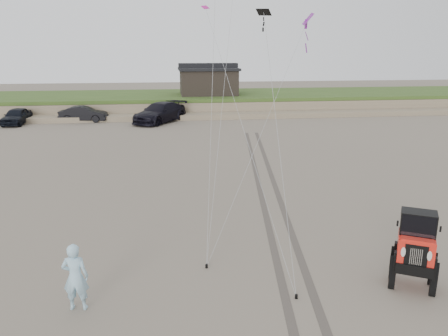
# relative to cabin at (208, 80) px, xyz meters

# --- Properties ---
(ground) EXTENTS (160.00, 160.00, 0.00)m
(ground) POSITION_rel_cabin_xyz_m (-2.00, -37.00, -3.24)
(ground) COLOR #6B6054
(ground) RESTS_ON ground
(dune_ridge) EXTENTS (160.00, 14.25, 1.73)m
(dune_ridge) POSITION_rel_cabin_xyz_m (-2.00, 0.50, -2.42)
(dune_ridge) COLOR #7A6B54
(dune_ridge) RESTS_ON ground
(cabin) EXTENTS (6.40, 5.40, 3.35)m
(cabin) POSITION_rel_cabin_xyz_m (0.00, 0.00, 0.00)
(cabin) COLOR black
(cabin) RESTS_ON dune_ridge
(truck_a) EXTENTS (1.93, 4.37, 1.46)m
(truck_a) POSITION_rel_cabin_xyz_m (-18.01, -7.24, -2.51)
(truck_a) COLOR black
(truck_a) RESTS_ON ground
(truck_b) EXTENTS (4.49, 1.97, 1.43)m
(truck_b) POSITION_rel_cabin_xyz_m (-12.29, -6.53, -2.52)
(truck_b) COLOR black
(truck_b) RESTS_ON ground
(truck_c) EXTENTS (5.60, 6.54, 1.80)m
(truck_c) POSITION_rel_cabin_xyz_m (-5.26, -7.88, -2.34)
(truck_c) COLOR black
(truck_c) RESTS_ON ground
(jeep) EXTENTS (4.13, 5.18, 1.78)m
(jeep) POSITION_rel_cabin_xyz_m (2.01, -38.02, -2.35)
(jeep) COLOR red
(jeep) RESTS_ON ground
(man) EXTENTS (0.70, 0.50, 1.83)m
(man) POSITION_rel_cabin_xyz_m (-7.16, -37.86, -2.32)
(man) COLOR #86BBCF
(man) RESTS_ON ground
(stake_main) EXTENTS (0.08, 0.08, 0.12)m
(stake_main) POSITION_rel_cabin_xyz_m (-3.64, -36.12, -3.18)
(stake_main) COLOR black
(stake_main) RESTS_ON ground
(stake_aux) EXTENTS (0.08, 0.08, 0.12)m
(stake_aux) POSITION_rel_cabin_xyz_m (-1.39, -38.16, -3.18)
(stake_aux) COLOR black
(stake_aux) RESTS_ON ground
(tire_tracks) EXTENTS (5.22, 29.74, 0.01)m
(tire_tracks) POSITION_rel_cabin_xyz_m (0.00, -29.00, -3.23)
(tire_tracks) COLOR #4C443D
(tire_tracks) RESTS_ON ground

